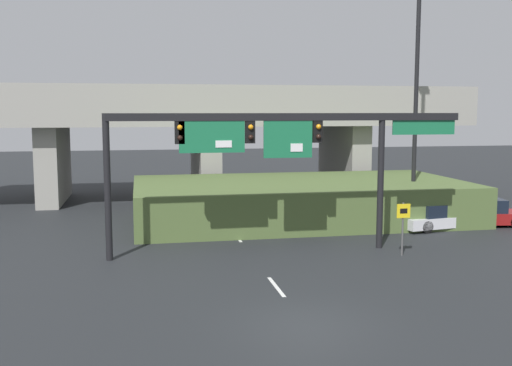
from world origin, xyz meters
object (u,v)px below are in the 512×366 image
Objects in this scene: speed_limit_sign at (403,221)px; highway_light_pole_near at (417,71)px; signal_gantry at (275,140)px; parked_sedan_near_right at (440,217)px; parked_sedan_mid_right at (482,213)px.

speed_limit_sign is 0.14× the size of highway_light_pole_near.
signal_gantry is at bearing -146.12° from highway_light_pole_near.
signal_gantry is at bearing 162.88° from speed_limit_sign.
signal_gantry is at bearing -169.92° from parked_sedan_near_right.
parked_sedan_near_right is at bearing 20.20° from signal_gantry.
parked_sedan_near_right is at bearing -85.94° from highway_light_pole_near.
signal_gantry reaches higher than parked_sedan_near_right.
speed_limit_sign is (5.24, -1.61, -3.42)m from signal_gantry.
signal_gantry reaches higher than parked_sedan_mid_right.
signal_gantry is 3.17× the size of parked_sedan_mid_right.
highway_light_pole_near is (4.33, 8.04, 6.87)m from speed_limit_sign.
highway_light_pole_near is at bearing 148.19° from parked_sedan_mid_right.
parked_sedan_mid_right is (2.62, 0.36, 0.04)m from parked_sedan_near_right.
parked_sedan_mid_right is (7.16, 5.56, -0.83)m from speed_limit_sign.
speed_limit_sign is at bearing -17.12° from signal_gantry.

